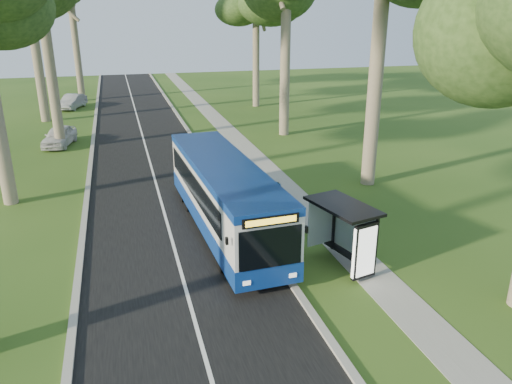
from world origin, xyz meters
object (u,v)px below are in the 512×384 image
(litter_bin, at_px, (270,198))
(car_silver, at_px, (72,102))
(bus_stop_sign, at_px, (278,201))
(car_white, at_px, (59,136))
(bus_shelter, at_px, (350,227))
(bus, at_px, (224,196))

(litter_bin, height_order, car_silver, car_silver)
(bus_stop_sign, xyz_separation_m, car_white, (-9.99, 17.81, -0.75))
(bus_shelter, bearing_deg, litter_bin, 84.75)
(bus_shelter, height_order, car_white, bus_shelter)
(car_silver, bearing_deg, litter_bin, -51.01)
(litter_bin, xyz_separation_m, car_silver, (-10.52, 29.59, 0.12))
(bus_shelter, bearing_deg, bus_stop_sign, 97.74)
(bus_shelter, xyz_separation_m, litter_bin, (-0.95, 6.35, -1.14))
(bus_shelter, xyz_separation_m, car_white, (-11.44, 21.49, -1.00))
(bus_stop_sign, bearing_deg, bus_shelter, -79.06)
(bus, xyz_separation_m, bus_stop_sign, (2.05, -0.91, -0.11))
(bus_stop_sign, bearing_deg, car_silver, 96.73)
(bus_shelter, bearing_deg, car_white, 104.30)
(car_white, bearing_deg, litter_bin, -42.80)
(litter_bin, relative_size, car_silver, 0.26)
(bus_stop_sign, bearing_deg, car_white, 108.76)
(bus_shelter, distance_m, litter_bin, 6.52)
(bus_stop_sign, bearing_deg, litter_bin, 68.87)
(car_silver, bearing_deg, bus_shelter, -52.89)
(bus_stop_sign, distance_m, bus_shelter, 3.96)
(bus, relative_size, bus_stop_sign, 5.01)
(bus_stop_sign, height_order, bus_shelter, bus_shelter)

